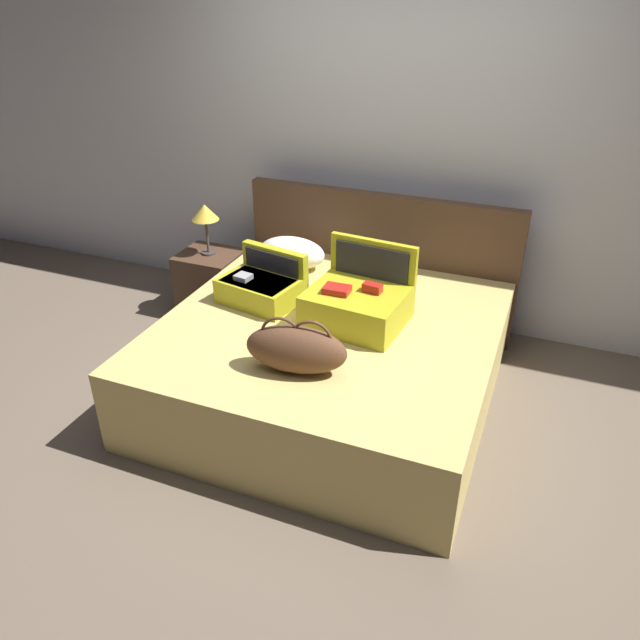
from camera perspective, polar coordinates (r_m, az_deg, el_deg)
ground_plane at (r=3.57m, az=-1.57°, el=-10.50°), size 12.00×12.00×0.00m
back_wall at (r=4.41m, az=7.07°, el=16.29°), size 8.00×0.10×2.60m
bed at (r=3.71m, az=0.82°, el=-3.78°), size 1.90×1.90×0.51m
headboard at (r=4.42m, az=5.51°, el=5.44°), size 1.94×0.08×1.00m
hard_case_large at (r=3.54m, az=3.52°, el=1.66°), size 0.58×0.52×0.44m
hard_case_medium at (r=3.81m, az=-5.43°, el=3.17°), size 0.53×0.44×0.30m
duffel_bag at (r=3.10m, az=-2.22°, el=-2.69°), size 0.55×0.29×0.31m
pillow_near_headboard at (r=4.05m, az=5.19°, el=4.40°), size 0.45×0.31×0.14m
pillow_center_head at (r=4.25m, az=-2.65°, el=6.27°), size 0.48×0.29×0.21m
nightstand at (r=4.76m, az=-10.05°, el=3.46°), size 0.44×0.40×0.48m
table_lamp at (r=4.55m, az=-10.65°, el=9.67°), size 0.20×0.20×0.38m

